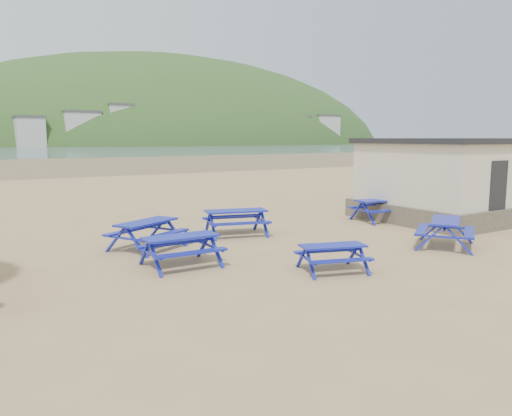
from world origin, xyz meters
TOP-DOWN VIEW (x-y plane):
  - ground at (0.00, 0.00)m, footprint 400.00×400.00m
  - wet_sand at (0.00, 55.00)m, footprint 400.00×400.00m
  - picnic_table_blue_a at (-2.24, 2.03)m, footprint 2.43×2.28m
  - picnic_table_blue_b at (0.95, 2.48)m, footprint 2.32×2.05m
  - picnic_table_blue_c at (7.06, 1.97)m, footprint 2.18×1.85m
  - picnic_table_blue_d at (-2.20, -0.30)m, footprint 1.84×1.49m
  - picnic_table_blue_e at (0.67, -2.67)m, footprint 1.85×1.66m
  - picnic_table_blue_f at (5.24, -2.33)m, footprint 2.48×2.38m
  - amenity_block at (10.50, 1.00)m, footprint 7.40×5.40m
  - headland_town at (90.00, 229.68)m, footprint 264.00×144.00m

SIDE VIEW (x-z plane):
  - headland_town at x=90.00m, z-range -63.91..44.09m
  - ground at x=0.00m, z-range 0.00..0.00m
  - wet_sand at x=0.00m, z-range 0.00..0.00m
  - picnic_table_blue_e at x=0.67m, z-range 0.00..0.65m
  - picnic_table_blue_d at x=-2.20m, z-range 0.00..0.77m
  - picnic_table_blue_a at x=-2.24m, z-range 0.00..0.81m
  - picnic_table_blue_f at x=5.24m, z-range 0.00..0.81m
  - picnic_table_blue_b at x=0.95m, z-range 0.00..0.83m
  - picnic_table_blue_c at x=7.06m, z-range 0.00..0.83m
  - amenity_block at x=10.50m, z-range -0.01..3.14m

